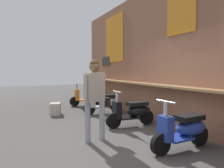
# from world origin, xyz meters

# --- Properties ---
(ground_plane) EXTENTS (34.92, 34.92, 0.00)m
(ground_plane) POSITION_xyz_m (0.00, 0.00, 0.00)
(ground_plane) COLOR #474442
(market_stall_facade) EXTENTS (12.47, 0.61, 3.95)m
(market_stall_facade) POSITION_xyz_m (-0.01, 2.02, 1.97)
(market_stall_facade) COLOR #8C5B44
(market_stall_facade) RESTS_ON ground_plane
(scooter_orange) EXTENTS (0.48, 1.40, 0.97)m
(scooter_orange) POSITION_xyz_m (-4.53, 1.08, 0.39)
(scooter_orange) COLOR orange
(scooter_orange) RESTS_ON ground_plane
(scooter_silver) EXTENTS (0.47, 1.40, 0.97)m
(scooter_silver) POSITION_xyz_m (-2.74, 1.08, 0.39)
(scooter_silver) COLOR #B2B5BA
(scooter_silver) RESTS_ON ground_plane
(scooter_black) EXTENTS (0.47, 1.40, 0.97)m
(scooter_black) POSITION_xyz_m (-0.90, 1.08, 0.39)
(scooter_black) COLOR black
(scooter_black) RESTS_ON ground_plane
(scooter_blue) EXTENTS (0.46, 1.40, 0.97)m
(scooter_blue) POSITION_xyz_m (0.93, 1.08, 0.39)
(scooter_blue) COLOR #233D9E
(scooter_blue) RESTS_ON ground_plane
(shopper_browsing) EXTENTS (0.45, 0.66, 1.72)m
(shopper_browsing) POSITION_xyz_m (-0.26, -0.25, 1.06)
(shopper_browsing) COLOR #999EA8
(shopper_browsing) RESTS_ON ground_plane
(merchandise_crate) EXTENTS (0.49, 0.43, 0.40)m
(merchandise_crate) POSITION_xyz_m (-3.27, -0.52, 0.20)
(merchandise_crate) COLOR #B2A899
(merchandise_crate) RESTS_ON ground_plane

